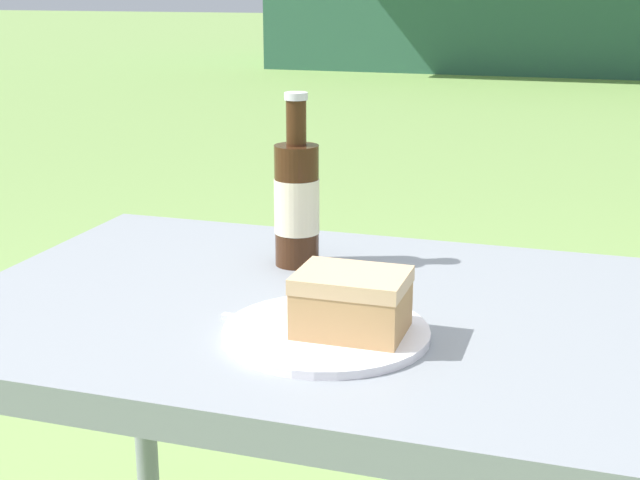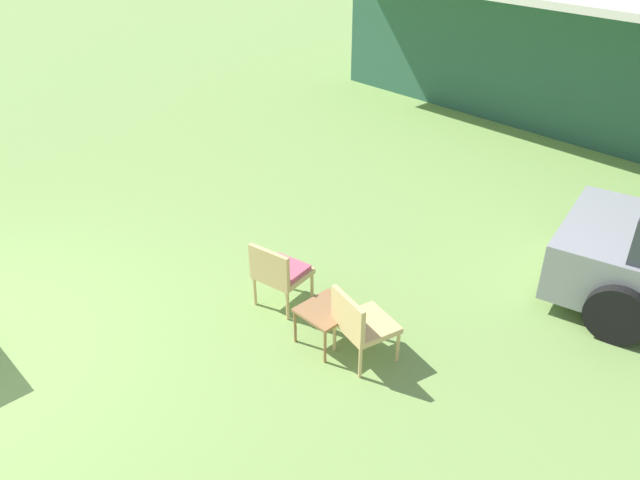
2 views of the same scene
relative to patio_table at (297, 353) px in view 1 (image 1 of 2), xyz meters
name	(u,v)px [view 1 (image 1 of 2)]	position (x,y,z in m)	size (l,w,h in m)	color
patio_table	(297,353)	(0.00, 0.00, 0.00)	(0.85, 0.63, 0.69)	gray
cake_on_plate	(341,315)	(0.09, -0.11, 0.10)	(0.24, 0.24, 0.08)	white
cola_bottle_near	(297,201)	(-0.05, 0.14, 0.17)	(0.06, 0.06, 0.24)	#381E0F
fork	(286,326)	(0.02, -0.10, 0.08)	(0.17, 0.03, 0.01)	silver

